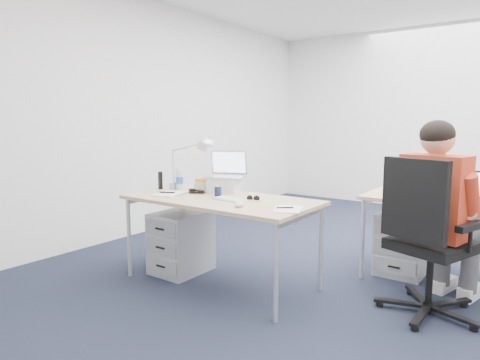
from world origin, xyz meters
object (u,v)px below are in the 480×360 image
silver_laptop (224,172)px  desk_lamp (185,163)px  water_bottle (180,178)px  seated_person (442,217)px  headphones (197,191)px  sunglasses (253,198)px  computer_mouse (240,204)px  desk_near (221,204)px  book_stack (209,184)px  can_koozie (218,191)px  office_chair (427,271)px  cordless_phone (160,180)px  desk_far (469,205)px  drawer_pedestal_far (403,243)px  wireless_keyboard (230,199)px  drawer_pedestal_near (181,242)px  bear_figurine (227,183)px

silver_laptop → desk_lamp: size_ratio=0.72×
water_bottle → seated_person: bearing=11.0°
headphones → sunglasses: bearing=9.9°
silver_laptop → computer_mouse: 0.71m
desk_near → book_stack: size_ratio=7.22×
silver_laptop → book_stack: (-0.22, 0.04, -0.13)m
seated_person → silver_laptop: seated_person is taller
can_koozie → computer_mouse: bearing=-31.1°
seated_person → headphones: 1.99m
office_chair → cordless_phone: office_chair is taller
can_koozie → cordless_phone: cordless_phone is taller
water_bottle → desk_lamp: size_ratio=0.43×
desk_far → drawer_pedestal_far: desk_far is taller
water_bottle → office_chair: bearing=6.4°
desk_far → desk_near: bearing=-145.6°
wireless_keyboard → can_koozie: 0.20m
wireless_keyboard → headphones: 0.48m
office_chair → silver_laptop: office_chair is taller
computer_mouse → can_koozie: (-0.40, 0.24, 0.03)m
drawer_pedestal_near → water_bottle: (-0.13, 0.12, 0.56)m
sunglasses → water_bottle: bearing=160.6°
bear_figurine → desk_near: bearing=-45.2°
headphones → can_koozie: (0.28, -0.05, 0.03)m
bear_figurine → drawer_pedestal_near: bearing=-115.0°
drawer_pedestal_near → sunglasses: sunglasses is taller
computer_mouse → cordless_phone: 1.12m
desk_near → bear_figurine: bearing=119.7°
desk_far → wireless_keyboard: (-1.56, -1.18, 0.05)m
office_chair → cordless_phone: bearing=-152.5°
cordless_phone → drawer_pedestal_far: bearing=49.9°
drawer_pedestal_near → drawer_pedestal_far: same height
wireless_keyboard → drawer_pedestal_far: bearing=56.6°
office_chair → cordless_phone: 2.37m
bear_figurine → book_stack: (-0.19, -0.03, -0.02)m
desk_near → drawer_pedestal_far: size_ratio=2.91×
seated_person → sunglasses: bearing=-146.6°
office_chair → water_bottle: office_chair is taller
drawer_pedestal_near → desk_lamp: desk_lamp is taller
can_koozie → bear_figurine: size_ratio=0.72×
bear_figurine → book_stack: bearing=-156.2°
can_koozie → drawer_pedestal_far: bearing=42.4°
desk_far → computer_mouse: (-1.34, -1.35, 0.07)m
cordless_phone → sunglasses: bearing=22.4°
silver_laptop → can_koozie: bearing=-83.8°
desk_near → silver_laptop: silver_laptop is taller
bear_figurine → computer_mouse: bearing=-30.3°
desk_near → drawer_pedestal_near: size_ratio=2.91×
desk_near → drawer_pedestal_far: (1.18, 1.17, -0.41)m
water_bottle → desk_far: bearing=24.1°
desk_near → can_koozie: size_ratio=16.42×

